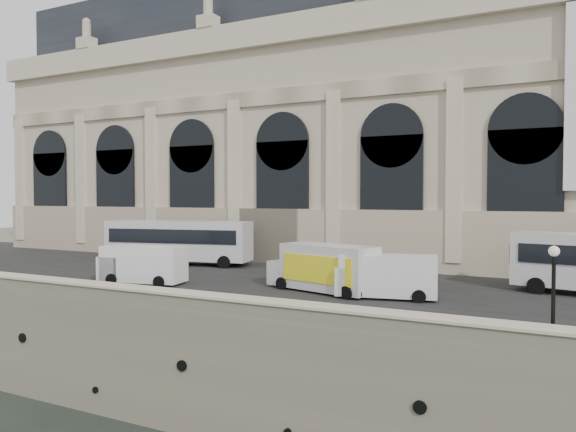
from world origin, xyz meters
The scene contains 10 objects.
ground centered at (0.00, 0.00, 0.00)m, with size 260.00×260.00×0.00m, color black.
quay centered at (0.00, 35.00, 3.00)m, with size 160.00×70.00×6.00m, color gray.
street centered at (0.00, 14.00, 6.03)m, with size 160.00×24.00×0.06m, color #2D2D2D.
parapet centered at (0.00, 0.60, 6.62)m, with size 160.00×1.40×1.21m.
museum centered at (-5.98, 30.86, 19.72)m, with size 69.00×18.70×29.10m.
bus_left centered at (-12.07, 17.26, 8.19)m, with size 13.55×5.37×3.91m.
van_b centered at (-7.57, 7.39, 7.35)m, with size 6.25×3.28×2.65m.
van_c centered at (9.20, 9.80, 7.34)m, with size 6.22×3.44×2.62m.
box_truck centered at (5.19, 10.19, 7.53)m, with size 7.92×4.35×3.05m.
lamp_right centered at (18.72, 1.95, 8.07)m, with size 0.42×0.42×4.16m.
Camera 1 is at (19.60, -22.25, 12.09)m, focal length 35.00 mm.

